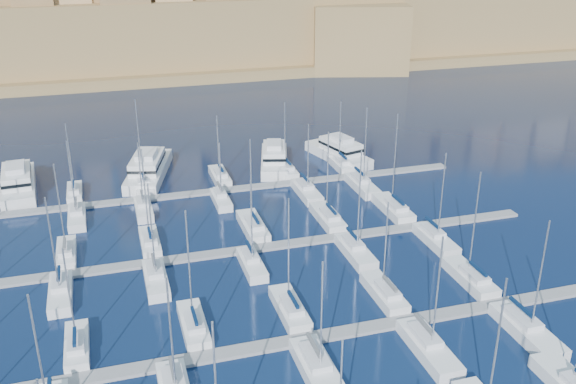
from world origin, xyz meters
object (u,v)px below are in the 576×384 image
object	(u,v)px
motor_yacht_b	(148,168)
motor_yacht_d	(339,151)
motor_yacht_a	(18,182)
motor_yacht_c	(274,158)

from	to	relation	value
motor_yacht_b	motor_yacht_d	bearing A→B (deg)	-2.35
motor_yacht_a	motor_yacht_b	xyz separation A→B (m)	(21.69, 0.68, 0.00)
motor_yacht_a	motor_yacht_d	bearing A→B (deg)	-0.79
motor_yacht_a	motor_yacht_d	xyz separation A→B (m)	(57.42, -0.79, -0.00)
motor_yacht_d	motor_yacht_c	bearing A→B (deg)	-179.72
motor_yacht_a	motor_yacht_c	distance (m)	44.58
motor_yacht_b	motor_yacht_c	distance (m)	22.93
motor_yacht_a	motor_yacht_d	distance (m)	57.42
motor_yacht_c	motor_yacht_d	size ratio (longest dim) A/B	0.99
motor_yacht_c	motor_yacht_d	world-z (taller)	same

